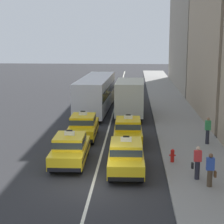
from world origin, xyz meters
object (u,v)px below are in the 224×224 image
at_px(taxi_left_second, 83,126).
at_px(pedestrian_near_crosswalk, 197,163).
at_px(taxi_left_nearest, 70,148).
at_px(pedestrian_mid_block, 210,170).
at_px(taxi_left_fourth, 105,88).
at_px(pedestrian_by_storefront, 208,130).
at_px(taxi_right_fourth, 129,96).
at_px(bus_left_third, 96,92).
at_px(taxi_right_nearest, 126,156).
at_px(taxi_right_second, 128,130).
at_px(box_truck_right_third, 130,97).
at_px(fire_hydrant, 172,155).

xyz_separation_m(taxi_left_second, pedestrian_near_crosswalk, (6.58, -7.77, 0.10)).
relative_size(taxi_left_nearest, pedestrian_mid_block, 2.88).
height_order(taxi_left_fourth, pedestrian_by_storefront, taxi_left_fourth).
relative_size(taxi_left_second, taxi_right_fourth, 1.00).
distance_m(bus_left_third, pedestrian_mid_block, 19.69).
distance_m(taxi_right_nearest, taxi_right_second, 5.50).
bearing_deg(taxi_left_fourth, pedestrian_near_crosswalk, -76.47).
xyz_separation_m(bus_left_third, taxi_left_fourth, (0.14, 9.66, -0.94)).
bearing_deg(box_truck_right_third, pedestrian_mid_block, -76.22).
bearing_deg(pedestrian_near_crosswalk, box_truck_right_third, 102.95).
xyz_separation_m(taxi_right_nearest, taxi_right_fourth, (-0.14, 20.40, 0.00)).
bearing_deg(fire_hydrant, pedestrian_near_crosswalk, -69.74).
distance_m(taxi_right_second, taxi_right_fourth, 14.90).
bearing_deg(pedestrian_mid_block, taxi_left_fourth, 103.98).
relative_size(box_truck_right_third, pedestrian_by_storefront, 4.02).
distance_m(taxi_left_nearest, taxi_right_nearest, 3.31).
xyz_separation_m(taxi_left_nearest, pedestrian_mid_block, (7.06, -3.27, 0.07)).
height_order(taxi_left_second, pedestrian_mid_block, taxi_left_second).
bearing_deg(taxi_left_nearest, pedestrian_near_crosswalk, -19.58).
bearing_deg(taxi_left_second, pedestrian_near_crosswalk, -49.71).
bearing_deg(bus_left_third, taxi_right_fourth, 54.32).
bearing_deg(taxi_left_nearest, taxi_left_fourth, 89.81).
bearing_deg(fire_hydrant, pedestrian_by_storefront, 55.65).
xyz_separation_m(taxi_left_nearest, pedestrian_near_crosswalk, (6.60, -2.35, 0.10)).
bearing_deg(taxi_right_nearest, pedestrian_mid_block, -28.93).
distance_m(bus_left_third, taxi_right_nearest, 16.50).
height_order(taxi_left_second, box_truck_right_third, box_truck_right_third).
xyz_separation_m(bus_left_third, pedestrian_near_crosswalk, (6.66, -17.42, -0.84)).
relative_size(taxi_left_second, fire_hydrant, 6.29).
xyz_separation_m(taxi_left_nearest, bus_left_third, (-0.06, 15.07, 0.94)).
distance_m(pedestrian_by_storefront, fire_hydrant, 4.63).
xyz_separation_m(taxi_right_second, pedestrian_by_storefront, (5.13, -0.41, 0.16)).
bearing_deg(taxi_left_second, pedestrian_by_storefront, -9.78).
height_order(taxi_right_fourth, pedestrian_by_storefront, taxi_right_fourth).
relative_size(box_truck_right_third, pedestrian_mid_block, 4.38).
relative_size(bus_left_third, taxi_left_fourth, 2.43).
relative_size(box_truck_right_third, pedestrian_near_crosswalk, 4.23).
height_order(taxi_right_second, taxi_right_fourth, same).
relative_size(bus_left_third, pedestrian_near_crosswalk, 6.83).
distance_m(taxi_right_second, pedestrian_by_storefront, 5.15).
bearing_deg(taxi_right_nearest, pedestrian_near_crosswalk, -19.84).
distance_m(taxi_left_nearest, fire_hydrant, 5.68).
distance_m(taxi_right_fourth, pedestrian_mid_block, 22.94).
bearing_deg(pedestrian_by_storefront, taxi_left_second, 170.22).
distance_m(taxi_left_second, pedestrian_mid_block, 11.18).
height_order(bus_left_third, box_truck_right_third, box_truck_right_third).
bearing_deg(taxi_left_nearest, taxi_right_fourth, 81.22).
height_order(bus_left_third, pedestrian_by_storefront, bus_left_third).
relative_size(bus_left_third, taxi_right_second, 2.46).
distance_m(box_truck_right_third, pedestrian_near_crosswalk, 15.41).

